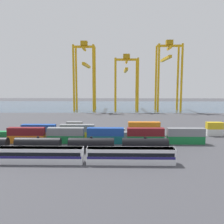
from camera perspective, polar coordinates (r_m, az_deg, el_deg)
ground_plane at (r=119.23m, az=-0.80°, el=-2.59°), size 420.00×420.00×0.00m
harbour_water at (r=213.79m, az=0.08°, el=1.58°), size 400.00×110.00×0.01m
passenger_train at (r=58.71m, az=-6.65°, el=-10.38°), size 44.24×3.14×3.90m
freight_tank_row at (r=69.19m, az=-11.54°, el=-7.82°), size 59.59×3.02×4.48m
shipping_container_1 at (r=83.08m, az=-20.22°, el=-6.24°), size 12.10×2.44×2.60m
shipping_container_2 at (r=82.55m, az=-20.30°, el=-4.48°), size 12.10×2.44×2.60m
shipping_container_3 at (r=79.25m, az=-11.24°, el=-6.57°), size 12.10×2.44×2.60m
shipping_container_4 at (r=78.70m, az=-11.29°, el=-4.72°), size 12.10×2.44×2.60m
shipping_container_5 at (r=77.51m, az=-1.60°, el=-6.74°), size 12.10×2.44×2.60m
shipping_container_6 at (r=76.95m, az=-1.61°, el=-4.85°), size 12.10×2.44×2.60m
shipping_container_7 at (r=78.00m, az=8.20°, el=-6.72°), size 12.10×2.44×2.60m
shipping_container_8 at (r=77.44m, az=8.23°, el=-4.85°), size 12.10×2.44×2.60m
shipping_container_9 at (r=80.68m, az=17.61°, el=-6.52°), size 12.10×2.44×2.60m
shipping_container_10 at (r=80.14m, az=17.68°, el=-4.71°), size 12.10×2.44×2.60m
shipping_container_11 at (r=93.41m, az=-25.61°, el=-5.08°), size 6.04×2.44×2.60m
shipping_container_12 at (r=88.05m, az=-17.48°, el=-5.41°), size 12.10×2.44×2.60m
shipping_container_13 at (r=87.56m, az=-17.54°, el=-3.74°), size 12.10×2.44×2.60m
shipping_container_14 at (r=84.66m, az=-8.49°, el=-5.65°), size 12.10×2.44×2.60m
shipping_container_15 at (r=84.14m, az=-8.53°, el=-3.92°), size 12.10×2.44×2.60m
shipping_container_16 at (r=83.47m, az=1.00°, el=-5.75°), size 12.10×2.44×2.60m
shipping_container_17 at (r=94.31m, az=-17.18°, el=-4.60°), size 12.10×2.44×2.60m
shipping_container_18 at (r=91.01m, az=-9.15°, el=-4.79°), size 6.04×2.44×2.60m
shipping_container_19 at (r=90.52m, az=-9.18°, el=-3.17°), size 6.04×2.44×2.60m
shipping_container_20 at (r=89.59m, az=-0.69°, el=-4.88°), size 12.10×2.44×2.60m
shipping_container_21 at (r=90.15m, az=7.85°, el=-4.87°), size 12.10×2.44×2.60m
shipping_container_22 at (r=89.67m, az=7.87°, el=-3.25°), size 12.10×2.44×2.60m
shipping_container_23 at (r=92.65m, az=16.10°, el=-4.76°), size 6.04×2.44×2.60m
shipping_container_24 at (r=96.94m, az=23.77°, el=-4.57°), size 6.04×2.44×2.60m
shipping_container_25 at (r=96.49m, az=23.84°, el=-3.06°), size 6.04×2.44×2.60m
gantry_crane_west at (r=177.11m, az=-6.65°, el=10.15°), size 15.76×37.48×50.59m
gantry_crane_central at (r=175.86m, az=3.50°, el=8.78°), size 17.56×38.22×41.34m
gantry_crane_east at (r=179.12m, az=13.58°, el=10.34°), size 17.98×34.46×51.04m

